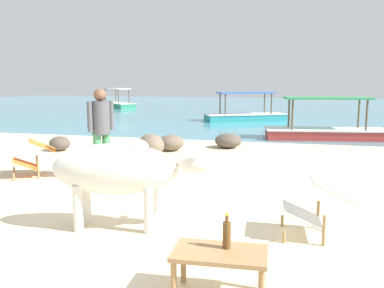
% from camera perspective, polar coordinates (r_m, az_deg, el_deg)
% --- Properties ---
extents(sand_beach, '(18.00, 14.00, 0.04)m').
position_cam_1_polar(sand_beach, '(5.41, -7.86, -10.32)').
color(sand_beach, beige).
rests_on(sand_beach, ground).
extents(water_surface, '(60.00, 36.00, 0.03)m').
position_cam_1_polar(water_surface, '(26.85, 10.30, 4.86)').
color(water_surface, teal).
rests_on(water_surface, ground).
extents(cow, '(1.94, 0.85, 1.08)m').
position_cam_1_polar(cow, '(4.88, -10.13, -3.58)').
color(cow, silver).
rests_on(cow, sand_beach).
extents(low_bench_table, '(0.79, 0.48, 0.39)m').
position_cam_1_polar(low_bench_table, '(3.41, 3.91, -15.74)').
color(low_bench_table, '#A37A4C').
rests_on(low_bench_table, sand_beach).
extents(bottle, '(0.07, 0.07, 0.30)m').
position_cam_1_polar(bottle, '(3.40, 4.90, -12.51)').
color(bottle, brown).
rests_on(bottle, low_bench_table).
extents(deck_chair_near, '(0.93, 0.89, 0.68)m').
position_cam_1_polar(deck_chair_near, '(8.06, -21.31, -1.52)').
color(deck_chair_near, '#A37A4C').
rests_on(deck_chair_near, sand_beach).
extents(deck_chair_far, '(0.81, 0.59, 0.68)m').
position_cam_1_polar(deck_chair_far, '(4.81, 17.14, -8.01)').
color(deck_chair_far, '#A37A4C').
rests_on(deck_chair_far, sand_beach).
extents(person_standing, '(0.33, 0.43, 1.62)m').
position_cam_1_polar(person_standing, '(7.37, -12.65, 2.38)').
color(person_standing, '#428956').
rests_on(person_standing, sand_beach).
extents(shore_rock_large, '(0.92, 0.98, 0.53)m').
position_cam_1_polar(shore_rock_large, '(9.51, -5.76, -0.18)').
color(shore_rock_large, '#756651').
rests_on(shore_rock_large, sand_beach).
extents(shore_rock_medium, '(0.84, 0.88, 0.41)m').
position_cam_1_polar(shore_rock_medium, '(10.29, -2.95, 0.19)').
color(shore_rock_medium, '#6B5B4C').
rests_on(shore_rock_medium, sand_beach).
extents(shore_rock_small, '(0.53, 0.54, 0.37)m').
position_cam_1_polar(shore_rock_small, '(10.82, -18.09, 0.07)').
color(shore_rock_small, brown).
rests_on(shore_rock_small, sand_beach).
extents(shore_rock_flat, '(0.88, 0.88, 0.38)m').
position_cam_1_polar(shore_rock_flat, '(10.77, 5.10, 0.47)').
color(shore_rock_flat, brown).
rests_on(shore_rock_flat, sand_beach).
extents(boat_green, '(3.53, 3.28, 1.29)m').
position_cam_1_polar(boat_green, '(28.39, -10.47, 5.65)').
color(boat_green, '#338E66').
rests_on(boat_green, water_surface).
extents(boat_red, '(3.81, 1.71, 1.29)m').
position_cam_1_polar(boat_red, '(13.22, 18.24, 1.87)').
color(boat_red, '#C63833').
rests_on(boat_red, water_surface).
extents(boat_teal, '(3.79, 2.73, 1.29)m').
position_cam_1_polar(boat_teal, '(18.53, 7.51, 4.11)').
color(boat_teal, teal).
rests_on(boat_teal, water_surface).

